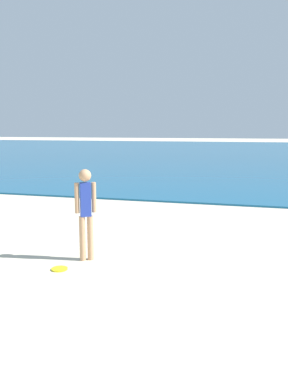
{
  "coord_description": "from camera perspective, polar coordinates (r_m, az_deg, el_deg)",
  "views": [
    {
      "loc": [
        2.24,
        -0.68,
        2.29
      ],
      "look_at": [
        -0.16,
        7.87,
        0.87
      ],
      "focal_mm": 36.92,
      "sensor_mm": 36.0,
      "label": 1
    }
  ],
  "objects": [
    {
      "name": "water",
      "position": [
        42.04,
        12.71,
        5.78
      ],
      "size": [
        160.0,
        60.0,
        0.06
      ],
      "primitive_type": "cube",
      "color": "#14567F",
      "rests_on": "ground"
    },
    {
      "name": "person_standing",
      "position": [
        6.91,
        -8.42,
        -2.46
      ],
      "size": [
        0.33,
        0.23,
        1.61
      ],
      "rotation": [
        0.0,
        0.0,
        3.69
      ],
      "color": "tan",
      "rests_on": "ground"
    },
    {
      "name": "frisbee",
      "position": [
        6.75,
        -12.12,
        -10.81
      ],
      "size": [
        0.26,
        0.26,
        0.03
      ],
      "primitive_type": "cylinder",
      "color": "yellow",
      "rests_on": "ground"
    }
  ]
}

